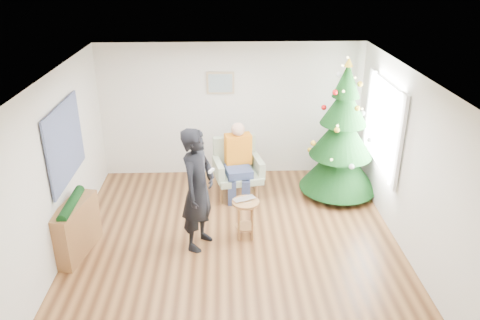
{
  "coord_description": "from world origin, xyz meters",
  "views": [
    {
      "loc": [
        -0.14,
        -6.1,
        4.09
      ],
      "look_at": [
        0.1,
        0.6,
        1.1
      ],
      "focal_mm": 35.0,
      "sensor_mm": 36.0,
      "label": 1
    }
  ],
  "objects_px": {
    "stool": "(246,219)",
    "standing_man": "(198,190)",
    "christmas_tree": "(342,136)",
    "armchair": "(237,175)",
    "console": "(75,229)"
  },
  "relations": [
    {
      "from": "stool",
      "to": "console",
      "type": "bearing_deg",
      "value": -172.47
    },
    {
      "from": "stool",
      "to": "standing_man",
      "type": "relative_size",
      "value": 0.33
    },
    {
      "from": "stool",
      "to": "armchair",
      "type": "relative_size",
      "value": 0.6
    },
    {
      "from": "christmas_tree",
      "to": "stool",
      "type": "bearing_deg",
      "value": -142.04
    },
    {
      "from": "stool",
      "to": "console",
      "type": "relative_size",
      "value": 0.63
    },
    {
      "from": "stool",
      "to": "armchair",
      "type": "xyz_separation_m",
      "value": [
        -0.08,
        1.41,
        0.07
      ]
    },
    {
      "from": "christmas_tree",
      "to": "console",
      "type": "relative_size",
      "value": 2.51
    },
    {
      "from": "standing_man",
      "to": "console",
      "type": "distance_m",
      "value": 1.88
    },
    {
      "from": "christmas_tree",
      "to": "standing_man",
      "type": "distance_m",
      "value": 2.91
    },
    {
      "from": "christmas_tree",
      "to": "stool",
      "type": "distance_m",
      "value": 2.37
    },
    {
      "from": "armchair",
      "to": "console",
      "type": "height_order",
      "value": "armchair"
    },
    {
      "from": "stool",
      "to": "standing_man",
      "type": "bearing_deg",
      "value": -164.85
    },
    {
      "from": "console",
      "to": "standing_man",
      "type": "bearing_deg",
      "value": 15.76
    },
    {
      "from": "christmas_tree",
      "to": "armchair",
      "type": "height_order",
      "value": "christmas_tree"
    },
    {
      "from": "christmas_tree",
      "to": "standing_man",
      "type": "bearing_deg",
      "value": -147.6
    }
  ]
}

